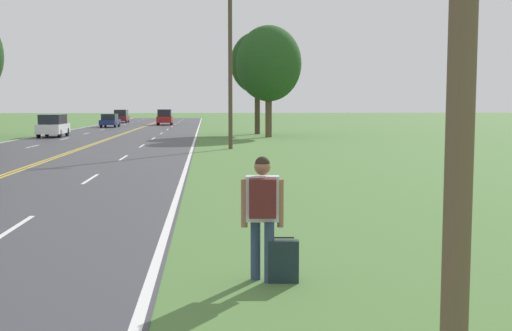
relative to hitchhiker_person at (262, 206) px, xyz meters
name	(u,v)px	position (x,y,z in m)	size (l,w,h in m)	color
hitchhiker_person	(262,206)	(0.00, 0.00, 0.00)	(0.62, 0.46, 1.84)	navy
suitcase	(283,261)	(0.30, -0.05, -0.81)	(0.46, 0.20, 0.67)	#19282D
utility_pole_midground	(230,65)	(0.63, 28.49, 3.79)	(1.80, 0.24, 9.51)	brown
tree_behind_sign	(257,63)	(3.73, 47.46, 5.10)	(4.71, 4.71, 8.96)	#473828
tree_right_cluster	(269,64)	(4.19, 41.96, 4.70)	(5.21, 5.21, 8.85)	brown
car_white_suv_mid_near	(53,125)	(-13.04, 43.38, -0.17)	(1.86, 4.38, 1.82)	black
car_dark_blue_sedan_mid_far	(110,120)	(-11.85, 65.95, -0.34)	(1.93, 4.11, 1.55)	black
car_red_van_receding	(165,117)	(-6.09, 74.26, -0.09)	(1.96, 4.78, 2.00)	black
car_maroon_van_distant	(121,116)	(-13.12, 85.84, -0.16)	(2.00, 4.72, 1.88)	black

